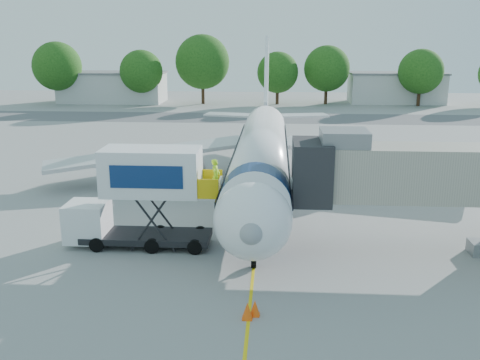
# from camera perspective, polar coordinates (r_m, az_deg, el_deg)

# --- Properties ---
(ground) EXTENTS (160.00, 160.00, 0.00)m
(ground) POSITION_cam_1_polar(r_m,az_deg,el_deg) (36.07, 2.10, -3.08)
(ground) COLOR gray
(ground) RESTS_ON ground
(guidance_line) EXTENTS (0.15, 70.00, 0.01)m
(guidance_line) POSITION_cam_1_polar(r_m,az_deg,el_deg) (36.07, 2.10, -3.07)
(guidance_line) COLOR yellow
(guidance_line) RESTS_ON ground
(taxiway_strip) EXTENTS (120.00, 10.00, 0.01)m
(taxiway_strip) POSITION_cam_1_polar(r_m,az_deg,el_deg) (77.10, 3.07, 6.62)
(taxiway_strip) COLOR #59595B
(taxiway_strip) RESTS_ON ground
(aircraft) EXTENTS (34.17, 37.73, 11.35)m
(aircraft) POSITION_cam_1_polar(r_m,az_deg,el_deg) (39.28, 2.33, 2.88)
(aircraft) COLOR white
(aircraft) RESTS_ON ground
(jet_bridge) EXTENTS (13.90, 3.20, 6.60)m
(jet_bridge) POSITION_cam_1_polar(r_m,az_deg,el_deg) (28.99, 17.74, 0.62)
(jet_bridge) COLOR #A8A18F
(jet_bridge) RESTS_ON ground
(catering_hiloader) EXTENTS (8.54, 2.44, 5.50)m
(catering_hiloader) POSITION_cam_1_polar(r_m,az_deg,el_deg) (29.44, -10.56, -1.89)
(catering_hiloader) COLOR black
(catering_hiloader) RESTS_ON ground
(ground_tug) EXTENTS (3.74, 2.73, 1.34)m
(ground_tug) POSITION_cam_1_polar(r_m,az_deg,el_deg) (20.82, 8.85, -15.39)
(ground_tug) COLOR white
(ground_tug) RESTS_ON ground
(safety_cone_a) EXTENTS (0.44, 0.44, 0.69)m
(safety_cone_a) POSITION_cam_1_polar(r_m,az_deg,el_deg) (22.74, 1.60, -13.49)
(safety_cone_a) COLOR #FF570D
(safety_cone_a) RESTS_ON ground
(safety_cone_b) EXTENTS (0.46, 0.46, 0.74)m
(safety_cone_b) POSITION_cam_1_polar(r_m,az_deg,el_deg) (22.48, 0.79, -13.79)
(safety_cone_b) COLOR #FF570D
(safety_cone_b) RESTS_ON ground
(outbuilding_left) EXTENTS (18.40, 8.40, 5.30)m
(outbuilding_left) POSITION_cam_1_polar(r_m,az_deg,el_deg) (98.99, -13.42, 9.64)
(outbuilding_left) COLOR beige
(outbuilding_left) RESTS_ON ground
(outbuilding_right) EXTENTS (16.40, 7.40, 5.30)m
(outbuilding_right) POSITION_cam_1_polar(r_m,az_deg,el_deg) (98.92, 16.29, 9.44)
(outbuilding_right) COLOR beige
(outbuilding_right) RESTS_ON ground
(tree_a) EXTENTS (8.28, 8.28, 10.56)m
(tree_a) POSITION_cam_1_polar(r_m,az_deg,el_deg) (98.36, -18.93, 11.41)
(tree_a) COLOR #382314
(tree_a) RESTS_ON ground
(tree_b) EXTENTS (7.23, 7.23, 9.21)m
(tree_b) POSITION_cam_1_polar(r_m,az_deg,el_deg) (93.83, -10.49, 11.32)
(tree_b) COLOR #382314
(tree_b) RESTS_ON ground
(tree_c) EXTENTS (9.21, 9.21, 11.75)m
(tree_c) POSITION_cam_1_polar(r_m,az_deg,el_deg) (93.42, -4.03, 12.45)
(tree_c) COLOR #382314
(tree_c) RESTS_ON ground
(tree_d) EXTENTS (6.99, 6.99, 8.91)m
(tree_d) POSITION_cam_1_polar(r_m,az_deg,el_deg) (92.90, 4.04, 11.37)
(tree_d) COLOR #382314
(tree_d) RESTS_ON ground
(tree_e) EXTENTS (7.80, 7.80, 9.94)m
(tree_e) POSITION_cam_1_polar(r_m,az_deg,el_deg) (94.21, 9.25, 11.65)
(tree_e) COLOR #382314
(tree_e) RESTS_ON ground
(tree_f) EXTENTS (7.38, 7.38, 9.41)m
(tree_f) POSITION_cam_1_polar(r_m,az_deg,el_deg) (95.14, 18.73, 10.91)
(tree_f) COLOR #382314
(tree_f) RESTS_ON ground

